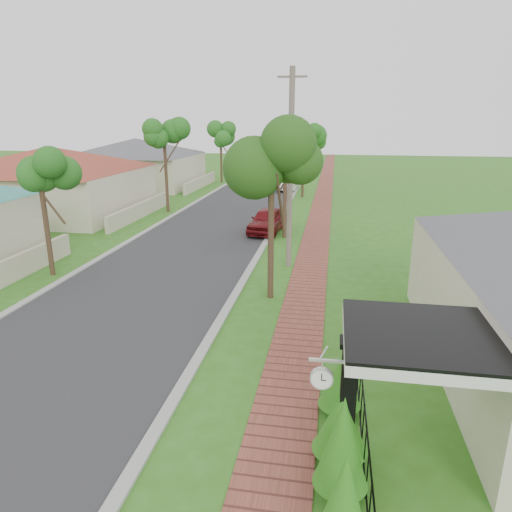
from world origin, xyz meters
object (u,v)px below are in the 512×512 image
Objects in this scene: utility_pole at (290,171)px; station_clock at (322,377)px; near_tree at (272,167)px; porch_post at (347,406)px; parked_car_red at (268,220)px; parked_car_white at (288,181)px.

utility_pole reaches higher than station_clock.
station_clock is at bearing -76.06° from near_tree.
porch_post is 18.56m from parked_car_red.
porch_post is at bearing -79.05° from utility_pole.
porch_post is at bearing -79.68° from parked_car_white.
porch_post is 0.42× the size of near_tree.
near_tree is (-2.58, 8.00, 3.63)m from porch_post.
parked_car_red is 7.37m from utility_pole.
parked_car_red is 18.88m from station_clock.
utility_pole is at bearing -66.20° from parked_car_red.
station_clock is at bearing -71.63° from parked_car_red.
near_tree is 9.10m from station_clock.
near_tree is at bearing -94.09° from utility_pole.
near_tree is (1.57, -10.08, 4.05)m from parked_car_red.
porch_post reaches higher than parked_car_red.
station_clock reaches higher than parked_car_red.
porch_post is 0.30× the size of utility_pole.
near_tree is at bearing 103.94° from station_clock.
near_tree reaches higher than parked_car_red.
parked_car_white is 0.82× the size of near_tree.
parked_car_red is (-4.15, 18.08, -0.42)m from porch_post.
parked_car_red is at bearing -85.51° from parked_car_white.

